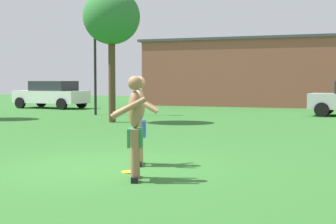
% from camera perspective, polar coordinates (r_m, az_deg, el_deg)
% --- Properties ---
extents(ground_plane, '(80.00, 80.00, 0.00)m').
position_cam_1_polar(ground_plane, '(9.50, -6.21, -6.20)').
color(ground_plane, '#2D6628').
extents(player_with_cap, '(0.69, 0.73, 1.70)m').
position_cam_1_polar(player_with_cap, '(9.62, -3.21, -0.47)').
color(player_with_cap, black).
rests_on(player_with_cap, ground_plane).
extents(player_in_green, '(0.71, 0.71, 1.68)m').
position_cam_1_polar(player_in_green, '(8.17, -3.77, -1.53)').
color(player_in_green, black).
rests_on(player_in_green, ground_plane).
extents(frisbee, '(0.25, 0.25, 0.03)m').
position_cam_1_polar(frisbee, '(8.93, -4.43, -6.74)').
color(frisbee, yellow).
rests_on(frisbee, ground_plane).
extents(car_white_mid_lot, '(4.46, 2.38, 1.58)m').
position_cam_1_polar(car_white_mid_lot, '(30.09, -12.96, 1.98)').
color(car_white_mid_lot, white).
rests_on(car_white_mid_lot, ground_plane).
extents(lamp_post, '(0.60, 0.24, 5.79)m').
position_cam_1_polar(lamp_post, '(23.99, -8.22, 8.15)').
color(lamp_post, black).
rests_on(lamp_post, ground_plane).
extents(outbuilding_behind_lot, '(13.93, 5.28, 4.24)m').
position_cam_1_polar(outbuilding_behind_lot, '(33.21, 9.50, 4.41)').
color(outbuilding_behind_lot, brown).
rests_on(outbuilding_behind_lot, ground_plane).
extents(tree_left_field, '(2.17, 2.17, 5.08)m').
position_cam_1_polar(tree_left_field, '(19.73, -6.37, 10.45)').
color(tree_left_field, '#4C3823').
rests_on(tree_left_field, ground_plane).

